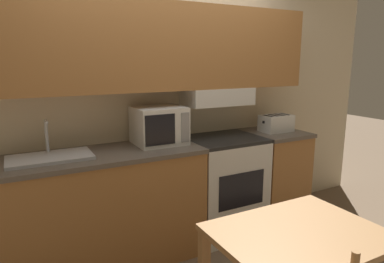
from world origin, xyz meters
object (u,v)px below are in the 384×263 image
object	(u,v)px
dining_table	(298,251)
toaster	(276,123)
stove_range	(223,185)
microwave	(159,125)
sink_basin	(50,157)

from	to	relation	value
dining_table	toaster	bearing A→B (deg)	53.23
stove_range	dining_table	size ratio (longest dim) A/B	1.02
microwave	sink_basin	xyz separation A→B (m)	(-0.89, -0.07, -0.14)
stove_range	toaster	size ratio (longest dim) A/B	2.89
toaster	sink_basin	world-z (taller)	sink_basin
toaster	sink_basin	size ratio (longest dim) A/B	0.55
microwave	dining_table	size ratio (longest dim) A/B	0.45
toaster	dining_table	xyz separation A→B (m)	(-1.01, -1.35, -0.42)
sink_basin	microwave	bearing A→B (deg)	4.62
toaster	sink_basin	bearing A→B (deg)	179.74
sink_basin	dining_table	distance (m)	1.79
dining_table	sink_basin	bearing A→B (deg)	129.41
stove_range	dining_table	xyz separation A→B (m)	(-0.39, -1.36, 0.14)
stove_range	sink_basin	world-z (taller)	sink_basin
microwave	dining_table	xyz separation A→B (m)	(0.23, -1.43, -0.49)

